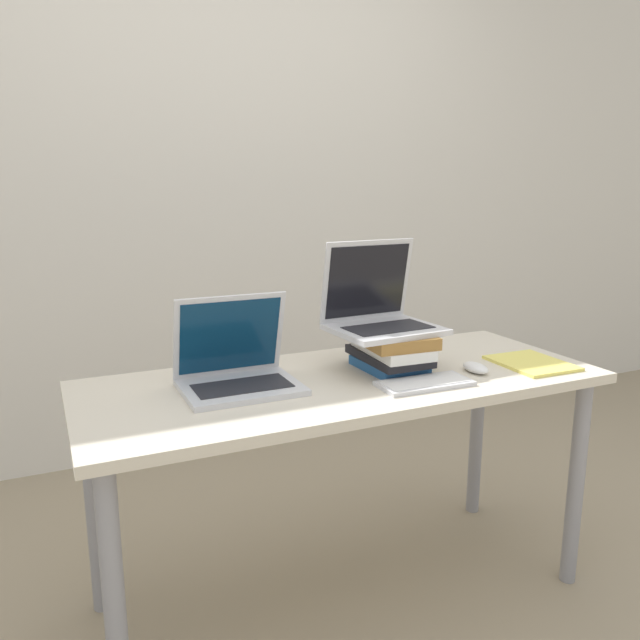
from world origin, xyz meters
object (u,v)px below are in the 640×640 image
Objects in this scene: laptop_on_books at (379,313)px; notepad at (532,363)px; wireless_keyboard at (425,383)px; mouse at (476,368)px; laptop_left at (237,370)px; book_stack at (390,349)px.

laptop_on_books is 0.52m from notepad.
wireless_keyboard is 1.11× the size of notepad.
laptop_on_books is at bearing 144.86° from mouse.
mouse reaches higher than wireless_keyboard.
laptop_left is 1.18× the size of wireless_keyboard.
laptop_left is at bearing 176.37° from book_stack.
wireless_keyboard is (0.49, -0.21, -0.04)m from laptop_left.
book_stack is 0.19m from wireless_keyboard.
book_stack is 0.26m from mouse.
laptop_on_books is (-0.02, 0.03, 0.11)m from book_stack.
laptop_on_books is 0.27m from wireless_keyboard.
laptop_on_books is 0.33m from mouse.
wireless_keyboard is (0.03, -0.21, -0.17)m from laptop_on_books.
laptop_left is at bearing 166.59° from mouse.
laptop_left is 0.47m from laptop_on_books.
wireless_keyboard is at bearing -87.45° from book_stack.
laptop_left is 0.98× the size of laptop_on_books.
laptop_left is at bearing 156.91° from wireless_keyboard.
book_stack is at bearing -56.49° from laptop_on_books.
notepad is at bearing -2.03° from mouse.
laptop_on_books is (0.46, 0.00, 0.12)m from laptop_left.
notepad is at bearing 4.51° from wireless_keyboard.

